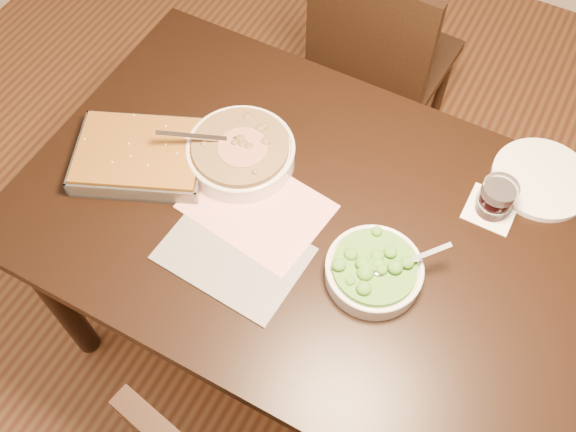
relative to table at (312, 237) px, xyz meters
The scene contains 11 objects.
ground 0.65m from the table, ahead, with size 4.00×4.00×0.00m, color #462414.
table is the anchor object (origin of this frame).
magazine_a 0.17m from the table, 162.61° to the right, with size 0.32×0.24×0.01m, color #C2373F.
magazine_b 0.23m from the table, 123.11° to the right, with size 0.32×0.23×0.01m, color #26272E.
coaster 0.43m from the table, 31.16° to the left, with size 0.11×0.11×0.00m, color white.
stew_bowl 0.27m from the table, 165.53° to the left, with size 0.27×0.27×0.10m.
broccoli_bowl 0.24m from the table, 22.32° to the right, with size 0.22×0.22×0.09m.
baking_dish 0.47m from the table, behind, with size 0.38×0.34×0.06m.
wine_tumbler 0.45m from the table, 31.16° to the left, with size 0.08×0.08×0.09m.
dinner_plate 0.58m from the table, 38.87° to the left, with size 0.24×0.24×0.02m, color silver.
chair_far 0.83m from the table, 101.21° to the left, with size 0.43×0.43×0.88m.
Camera 1 is at (0.32, -0.73, 2.04)m, focal length 40.00 mm.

